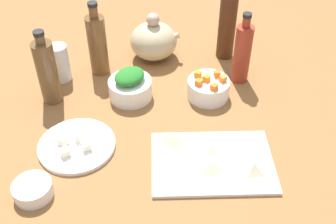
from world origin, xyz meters
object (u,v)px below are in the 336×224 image
object	(u,v)px
bowl_small_side	(33,190)
bottle_1	(47,71)
bottle_0	(97,44)
bowl_carrots	(208,89)
teapot	(154,40)
bottle_3	(227,25)
cutting_board	(212,162)
bowl_greens	(130,89)
plate_tofu	(77,146)
drinking_glass_0	(60,63)
bottle_2	(242,53)

from	to	relation	value
bowl_small_side	bottle_1	world-z (taller)	bottle_1
bottle_0	bottle_1	size ratio (longest dim) A/B	1.05
bowl_carrots	teapot	bearing A→B (deg)	130.32
bottle_1	bottle_3	xyz separation A→B (cm)	(54.36, 26.79, 1.53)
cutting_board	bottle_0	size ratio (longest dim) A/B	1.26
bowl_greens	bottle_3	world-z (taller)	bottle_3
teapot	bowl_greens	bearing A→B (deg)	-103.98
plate_tofu	drinking_glass_0	size ratio (longest dim) A/B	1.70
plate_tofu	bowl_small_side	size ratio (longest dim) A/B	2.20
cutting_board	drinking_glass_0	world-z (taller)	drinking_glass_0
bowl_small_side	bottle_1	size ratio (longest dim) A/B	0.40
bottle_0	bowl_small_side	bearing A→B (deg)	-98.40
bottle_1	cutting_board	bearing A→B (deg)	-27.14
bowl_small_side	bowl_carrots	bearing A→B (deg)	42.87
bowl_greens	bowl_small_side	distance (cm)	43.62
bowl_carrots	bottle_3	size ratio (longest dim) A/B	0.48
bowl_carrots	bottle_0	distance (cm)	38.40
bowl_small_side	bottle_0	world-z (taller)	bottle_0
bowl_carrots	bottle_1	world-z (taller)	bottle_1
plate_tofu	teapot	distance (cm)	49.20
bowl_greens	teapot	xyz separation A→B (cm)	(5.68, 22.79, 3.53)
bottle_0	plate_tofu	bearing A→B (deg)	-91.00
bowl_carrots	drinking_glass_0	bearing A→B (deg)	171.23
bowl_carrots	bottle_0	bearing A→B (deg)	161.41
teapot	bottle_1	xyz separation A→B (cm)	(-29.59, -25.09, 3.94)
cutting_board	bowl_carrots	distance (cm)	28.39
teapot	bottle_2	distance (cm)	31.49
bottle_1	drinking_glass_0	distance (cm)	11.66
cutting_board	teapot	world-z (taller)	teapot
cutting_board	plate_tofu	world-z (taller)	plate_tofu
bottle_0	bottle_1	xyz separation A→B (cm)	(-12.25, -15.50, -0.16)
bowl_carrots	bottle_2	bearing A→B (deg)	41.89
bowl_small_side	cutting_board	bearing A→B (deg)	15.30
bowl_small_side	bottle_2	bearing A→B (deg)	42.68
cutting_board	bottle_0	distance (cm)	55.02
bowl_carrots	bottle_3	distance (cm)	25.80
bowl_greens	bottle_1	distance (cm)	25.16
bowl_small_side	drinking_glass_0	size ratio (longest dim) A/B	0.77
bowl_greens	bottle_0	bearing A→B (deg)	131.47
cutting_board	bowl_small_side	world-z (taller)	bowl_small_side
cutting_board	bowl_greens	bearing A→B (deg)	132.04
cutting_board	bottle_1	size ratio (longest dim) A/B	1.32
bowl_carrots	bottle_1	size ratio (longest dim) A/B	0.54
bottle_1	bottle_0	bearing A→B (deg)	51.69
bowl_carrots	plate_tofu	bearing A→B (deg)	-146.70
bottle_1	bowl_small_side	bearing A→B (deg)	-82.98
teapot	bottle_1	distance (cm)	38.99
bowl_greens	bottle_1	size ratio (longest dim) A/B	0.56
bottle_2	bottle_3	xyz separation A→B (cm)	(-4.04, 13.87, 1.78)
bottle_2	drinking_glass_0	distance (cm)	58.03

